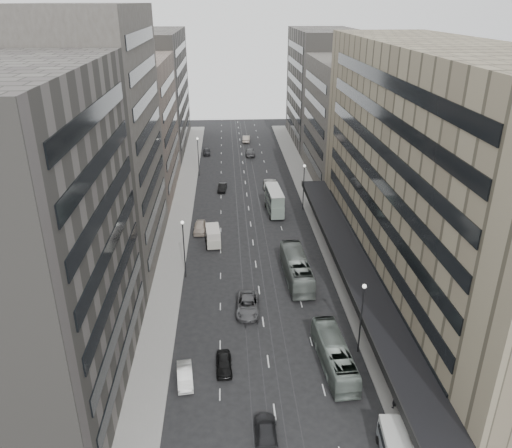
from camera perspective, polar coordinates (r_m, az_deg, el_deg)
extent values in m
plane|color=black|center=(58.52, 0.89, -11.68)|extent=(220.00, 220.00, 0.00)
cube|color=gray|center=(92.78, 6.53, 2.37)|extent=(4.00, 125.00, 0.15)
cube|color=gray|center=(91.79, -8.40, 2.02)|extent=(4.00, 125.00, 0.15)
cube|color=gray|center=(63.79, 20.12, 5.08)|extent=(15.00, 60.00, 30.00)
cube|color=black|center=(64.99, 11.01, -4.08)|extent=(4.40, 60.00, 0.50)
cube|color=#45423C|center=(104.86, 10.73, 11.49)|extent=(15.00, 28.00, 24.00)
cube|color=#5E5B55|center=(133.30, 7.72, 15.20)|extent=(15.00, 32.00, 28.00)
cube|color=#5E5B55|center=(47.19, -25.19, -2.39)|extent=(15.00, 28.00, 30.00)
cube|color=#45423C|center=(70.74, -18.12, 8.85)|extent=(15.00, 26.00, 34.00)
cube|color=gray|center=(97.41, -14.15, 10.53)|extent=(15.00, 28.00, 25.00)
cube|color=#5E5B55|center=(129.12, -11.76, 14.64)|extent=(15.00, 38.00, 28.00)
cylinder|color=#262628|center=(53.73, 11.90, -10.72)|extent=(0.16, 0.16, 8.00)
sphere|color=silver|center=(51.53, 12.29, -6.97)|extent=(0.44, 0.44, 0.44)
cylinder|color=#262628|center=(88.72, 5.45, 4.10)|extent=(0.16, 0.16, 8.00)
sphere|color=silver|center=(87.40, 5.56, 6.62)|extent=(0.44, 0.44, 0.44)
cylinder|color=#262628|center=(66.82, -8.21, -3.04)|extent=(0.16, 0.16, 8.00)
sphere|color=silver|center=(65.07, -8.42, 0.18)|extent=(0.44, 0.44, 0.44)
cylinder|color=#262628|center=(106.83, -6.61, 7.54)|extent=(0.16, 0.16, 8.00)
sphere|color=silver|center=(105.75, -6.72, 9.67)|extent=(0.44, 0.44, 0.44)
imported|color=gray|center=(52.82, 8.94, -14.56)|extent=(3.04, 10.71, 2.95)
imported|color=gray|center=(66.93, 4.66, -5.06)|extent=(3.19, 12.16, 3.36)
cube|color=gray|center=(87.59, 2.10, 2.16)|extent=(2.73, 8.23, 2.07)
cube|color=gray|center=(86.88, 2.12, 3.35)|extent=(2.67, 7.90, 1.80)
cube|color=silver|center=(86.55, 2.13, 3.94)|extent=(2.73, 8.23, 0.11)
cylinder|color=black|center=(85.16, 1.65, 0.75)|extent=(0.31, 0.91, 0.90)
cylinder|color=black|center=(85.51, 3.14, 0.83)|extent=(0.31, 0.91, 0.90)
cylinder|color=black|center=(90.49, 1.10, 2.21)|extent=(0.31, 0.91, 0.90)
cylinder|color=black|center=(90.81, 2.51, 2.27)|extent=(0.31, 0.91, 0.90)
cube|color=beige|center=(45.01, 15.70, -22.71)|extent=(2.34, 4.74, 0.96)
cylinder|color=black|center=(47.04, 13.76, -22.87)|extent=(0.26, 0.71, 0.69)
cylinder|color=black|center=(47.47, 16.26, -22.68)|extent=(0.26, 0.71, 0.69)
cube|color=beige|center=(76.39, -4.92, -1.70)|extent=(2.43, 4.69, 1.40)
cube|color=silver|center=(75.86, -4.95, -0.85)|extent=(2.38, 4.60, 1.10)
cylinder|color=black|center=(75.31, -5.59, -2.72)|extent=(0.27, 0.74, 0.73)
cylinder|color=black|center=(75.42, -4.05, -2.62)|extent=(0.27, 0.74, 0.73)
cylinder|color=black|center=(77.99, -5.73, -1.74)|extent=(0.27, 0.74, 0.73)
cylinder|color=black|center=(78.09, -4.24, -1.64)|extent=(0.27, 0.74, 0.73)
imported|color=black|center=(52.53, -3.69, -15.64)|extent=(1.72, 4.04, 1.36)
imported|color=white|center=(51.52, -8.14, -16.79)|extent=(1.95, 4.37, 1.39)
imported|color=#535356|center=(60.71, -0.96, -9.27)|extent=(3.06, 6.03, 1.63)
imported|color=black|center=(46.08, 1.12, -22.62)|extent=(2.02, 4.76, 1.37)
imported|color=#C2B1A1|center=(81.06, -6.43, -0.38)|extent=(2.05, 4.83, 1.63)
imported|color=black|center=(98.65, -3.87, 4.20)|extent=(1.89, 4.33, 1.38)
imported|color=beige|center=(100.51, 1.60, 4.67)|extent=(3.04, 5.68, 1.52)
imported|color=#545356|center=(121.92, -0.69, 8.23)|extent=(2.37, 5.65, 1.63)
imported|color=#292A2C|center=(123.25, -5.65, 8.25)|extent=(1.84, 4.37, 1.48)
imported|color=#B8A898|center=(134.14, -1.12, 9.73)|extent=(2.20, 5.30, 1.70)
imported|color=black|center=(49.75, 15.59, -18.70)|extent=(0.84, 0.84, 1.96)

